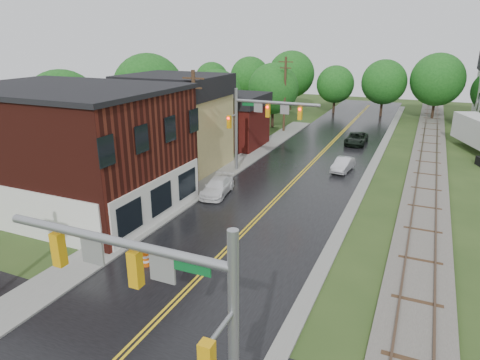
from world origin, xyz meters
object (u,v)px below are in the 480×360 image
Objects in this scene: traffic_signal_far at (259,117)px; tree_left_c at (218,96)px; utility_pole_b at (195,127)px; suv_dark at (356,139)px; brick_building at (71,148)px; construction_barrel at (146,258)px; tree_left_a at (64,111)px; tree_left_b at (150,92)px; utility_pole_c at (285,93)px; pickup_white at (217,187)px; tree_left_e at (274,90)px; traffic_signal_near at (160,292)px; sedan_silver at (343,165)px.

tree_left_c is (-10.38, 12.90, -0.46)m from traffic_signal_far.
utility_pole_b is 2.00× the size of suv_dark.
tree_left_c is at bearing -176.03° from suv_dark.
construction_barrel is at bearing -28.09° from brick_building.
tree_left_a reaches higher than tree_left_c.
utility_pole_b reaches higher than brick_building.
tree_left_b reaches higher than utility_pole_b.
utility_pole_c reaches higher than pickup_white.
traffic_signal_far is at bearing 91.19° from construction_barrel.
traffic_signal_far is 16.56m from tree_left_c.
suv_dark is (22.40, 19.11, -4.49)m from tree_left_a.
tree_left_e is (-2.05, 1.90, 0.09)m from utility_pole_c.
brick_building is 15.89× the size of construction_barrel.
tree_left_e reaches higher than pickup_white.
traffic_signal_near is at bearing -88.54° from suv_dark.
traffic_signal_near is (15.96, -13.00, 0.82)m from brick_building.
tree_left_e reaches higher than sedan_silver.
construction_barrel is (-6.59, 8.00, -4.52)m from traffic_signal_near.
utility_pole_c is 23.62m from pickup_white.
tree_left_b reaches higher than suv_dark.
construction_barrel is (14.73, -21.90, -5.27)m from tree_left_b.
suv_dark is at bearing 59.96° from brick_building.
brick_building is 1.75× the size of tree_left_e.
utility_pole_c reaches higher than sedan_silver.
tree_left_e is at bearing 50.19° from tree_left_c.
pickup_white is (13.46, -11.03, -5.11)m from tree_left_b.
tree_left_a reaches higher than traffic_signal_far.
suv_dark is 31.52m from construction_barrel.
tree_left_a is at bearing 168.29° from pickup_white.
suv_dark is at bearing 63.09° from pickup_white.
utility_pole_b is at bearing -41.86° from tree_left_b.
utility_pole_b is at bearing -68.51° from tree_left_c.
utility_pole_c is (5.68, 29.00, 0.57)m from brick_building.
traffic_signal_far reaches higher than pickup_white.
brick_building is 20.60m from traffic_signal_near.
traffic_signal_near is at bearing -39.17° from brick_building.
pickup_white is at bearing -84.04° from utility_pole_c.
tree_left_e reaches higher than suv_dark.
tree_left_c reaches higher than traffic_signal_far.
construction_barrel is (-5.67, -31.00, -0.18)m from suv_dark.
brick_building reaches higher than tree_left_c.
utility_pole_b is at bearing -90.00° from utility_pole_c.
traffic_signal_far is 17.59m from construction_barrel.
traffic_signal_far is at bearing -18.81° from tree_left_b.
tree_left_e is at bearing 134.84° from sedan_silver.
tree_left_c is at bearing 63.44° from tree_left_b.
tree_left_a is 21.05m from construction_barrel.
utility_pole_b is 19.24m from tree_left_c.
traffic_signal_near is 0.82× the size of utility_pole_b.
construction_barrel is (3.68, -12.00, -4.27)m from utility_pole_b.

